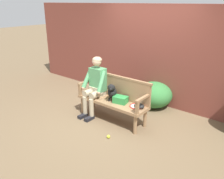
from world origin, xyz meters
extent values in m
plane|color=brown|center=(0.00, 0.00, 0.00)|extent=(40.00, 40.00, 0.00)
cube|color=brown|center=(0.00, 1.53, 1.19)|extent=(8.00, 0.30, 2.38)
ellipsoid|color=#337538|center=(0.35, 1.17, 0.31)|extent=(0.87, 0.86, 0.61)
cube|color=#93704C|center=(0.00, 0.00, 0.42)|extent=(1.61, 0.47, 0.06)
cylinder|color=#93704C|center=(-0.72, -0.18, 0.19)|extent=(0.07, 0.07, 0.39)
cylinder|color=#93704C|center=(0.72, -0.18, 0.19)|extent=(0.07, 0.07, 0.39)
cylinder|color=#93704C|center=(-0.72, 0.18, 0.19)|extent=(0.07, 0.07, 0.39)
cylinder|color=#93704C|center=(0.72, 0.18, 0.19)|extent=(0.07, 0.07, 0.39)
cube|color=#93704C|center=(0.00, 0.21, 0.68)|extent=(1.61, 0.05, 0.46)
cube|color=#93704C|center=(0.00, 0.21, 0.93)|extent=(1.65, 0.06, 0.04)
cube|color=#93704C|center=(-0.76, -0.20, 0.57)|extent=(0.06, 0.06, 0.24)
cube|color=#93704C|center=(-0.76, 0.00, 0.71)|extent=(0.06, 0.47, 0.04)
cube|color=#93704C|center=(0.76, -0.20, 0.57)|extent=(0.06, 0.06, 0.24)
cube|color=#93704C|center=(0.76, 0.00, 0.71)|extent=(0.06, 0.47, 0.04)
cube|color=black|center=(-0.56, -0.34, 0.04)|extent=(0.10, 0.24, 0.07)
cylinder|color=tan|center=(-0.56, -0.26, 0.27)|extent=(0.10, 0.10, 0.40)
cylinder|color=tan|center=(-0.56, -0.10, 0.53)|extent=(0.15, 0.31, 0.15)
cube|color=black|center=(-0.36, -0.34, 0.04)|extent=(0.10, 0.24, 0.07)
cylinder|color=tan|center=(-0.36, -0.26, 0.27)|extent=(0.10, 0.10, 0.40)
cylinder|color=tan|center=(-0.36, -0.10, 0.53)|extent=(0.15, 0.31, 0.15)
cube|color=tan|center=(-0.46, 0.05, 0.55)|extent=(0.32, 0.24, 0.20)
cube|color=#519960|center=(-0.46, 0.07, 0.81)|extent=(0.34, 0.22, 0.52)
cylinder|color=#519960|center=(-0.67, -0.04, 0.83)|extent=(0.14, 0.32, 0.45)
sphere|color=#DBB28E|center=(-0.69, -0.16, 0.63)|extent=(0.09, 0.09, 0.09)
cylinder|color=#519960|center=(-0.25, -0.04, 0.83)|extent=(0.14, 0.32, 0.45)
sphere|color=#DBB28E|center=(-0.23, -0.16, 0.63)|extent=(0.09, 0.09, 0.09)
sphere|color=#DBB28E|center=(-0.46, 0.05, 1.22)|extent=(0.20, 0.20, 0.20)
ellipsoid|color=tan|center=(-0.46, 0.06, 1.25)|extent=(0.21, 0.21, 0.14)
cylinder|color=black|center=(-0.03, -0.06, 0.48)|extent=(0.04, 0.04, 0.07)
cylinder|color=black|center=(0.06, -0.01, 0.48)|extent=(0.04, 0.04, 0.07)
cylinder|color=black|center=(-0.11, 0.08, 0.48)|extent=(0.04, 0.04, 0.07)
cylinder|color=black|center=(-0.03, 0.14, 0.48)|extent=(0.04, 0.04, 0.07)
ellipsoid|color=black|center=(-0.03, 0.04, 0.62)|extent=(0.30, 0.34, 0.22)
sphere|color=black|center=(0.02, -0.04, 0.64)|extent=(0.13, 0.13, 0.13)
sphere|color=black|center=(0.04, -0.07, 0.77)|extent=(0.14, 0.14, 0.14)
ellipsoid|color=black|center=(0.07, -0.12, 0.76)|extent=(0.09, 0.10, 0.05)
ellipsoid|color=black|center=(-0.02, -0.09, 0.76)|extent=(0.05, 0.05, 0.10)
ellipsoid|color=black|center=(0.08, -0.03, 0.76)|extent=(0.05, 0.05, 0.10)
sphere|color=black|center=(-0.10, 0.15, 0.66)|extent=(0.07, 0.07, 0.07)
torus|color=red|center=(0.58, 0.08, 0.46)|extent=(0.40, 0.40, 0.02)
cylinder|color=silver|center=(0.58, 0.08, 0.45)|extent=(0.25, 0.25, 0.00)
cube|color=red|center=(0.49, 0.22, 0.46)|extent=(0.07, 0.08, 0.02)
cylinder|color=black|center=(0.42, 0.34, 0.46)|extent=(0.14, 0.20, 0.03)
ellipsoid|color=black|center=(0.65, 0.05, 0.49)|extent=(0.23, 0.19, 0.09)
cube|color=#2D8E42|center=(0.21, 0.02, 0.52)|extent=(0.31, 0.25, 0.14)
sphere|color=#CCDB33|center=(0.43, -0.63, 0.03)|extent=(0.07, 0.07, 0.07)
camera|label=1|loc=(2.93, -3.59, 2.44)|focal=38.09mm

